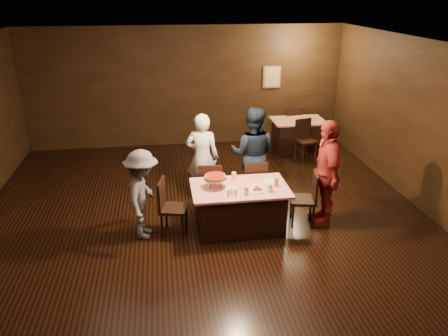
{
  "coord_description": "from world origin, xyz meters",
  "views": [
    {
      "loc": [
        -0.65,
        -5.97,
        3.8
      ],
      "look_at": [
        0.34,
        0.76,
        1.0
      ],
      "focal_mm": 35.0,
      "sensor_mm": 36.0,
      "label": 1
    }
  ],
  "objects": [
    {
      "name": "room",
      "position": [
        0.0,
        0.01,
        2.14
      ],
      "size": [
        10.0,
        10.04,
        3.02
      ],
      "color": "black",
      "rests_on": "ground"
    },
    {
      "name": "main_table",
      "position": [
        0.56,
        0.46,
        0.39
      ],
      "size": [
        1.6,
        1.0,
        0.77
      ],
      "primitive_type": "cube",
      "color": "red",
      "rests_on": "ground"
    },
    {
      "name": "back_table",
      "position": [
        2.72,
        4.16,
        0.39
      ],
      "size": [
        1.3,
        0.9,
        0.77
      ],
      "primitive_type": "cube",
      "color": "#AC1B0B",
      "rests_on": "ground"
    },
    {
      "name": "chair_far_left",
      "position": [
        0.16,
        1.21,
        0.47
      ],
      "size": [
        0.48,
        0.48,
        0.95
      ],
      "primitive_type": "cube",
      "rotation": [
        0.0,
        0.0,
        2.98
      ],
      "color": "black",
      "rests_on": "ground"
    },
    {
      "name": "chair_far_right",
      "position": [
        0.96,
        1.21,
        0.47
      ],
      "size": [
        0.43,
        0.43,
        0.95
      ],
      "primitive_type": "cube",
      "rotation": [
        0.0,
        0.0,
        3.12
      ],
      "color": "black",
      "rests_on": "ground"
    },
    {
      "name": "chair_end_left",
      "position": [
        -0.54,
        0.46,
        0.47
      ],
      "size": [
        0.51,
        0.51,
        0.95
      ],
      "primitive_type": "cube",
      "rotation": [
        0.0,
        0.0,
        1.34
      ],
      "color": "black",
      "rests_on": "ground"
    },
    {
      "name": "chair_end_right",
      "position": [
        1.66,
        0.46,
        0.47
      ],
      "size": [
        0.49,
        0.49,
        0.95
      ],
      "primitive_type": "cube",
      "rotation": [
        0.0,
        0.0,
        -1.76
      ],
      "color": "black",
      "rests_on": "ground"
    },
    {
      "name": "chair_back_near",
      "position": [
        2.72,
        3.46,
        0.47
      ],
      "size": [
        0.51,
        0.51,
        0.95
      ],
      "primitive_type": "cube",
      "rotation": [
        0.0,
        0.0,
        0.24
      ],
      "color": "black",
      "rests_on": "ground"
    },
    {
      "name": "chair_back_far",
      "position": [
        2.72,
        4.76,
        0.47
      ],
      "size": [
        0.46,
        0.46,
        0.95
      ],
      "primitive_type": "cube",
      "rotation": [
        0.0,
        0.0,
        3.25
      ],
      "color": "black",
      "rests_on": "ground"
    },
    {
      "name": "diner_white_jacket",
      "position": [
        0.07,
        1.69,
        0.85
      ],
      "size": [
        0.71,
        0.55,
        1.71
      ],
      "primitive_type": "imported",
      "rotation": [
        0.0,
        0.0,
        2.89
      ],
      "color": "white",
      "rests_on": "ground"
    },
    {
      "name": "diner_navy_hoodie",
      "position": [
        1.02,
        1.6,
        0.91
      ],
      "size": [
        1.07,
        0.96,
        1.81
      ],
      "primitive_type": "imported",
      "rotation": [
        0.0,
        0.0,
        2.78
      ],
      "color": "black",
      "rests_on": "ground"
    },
    {
      "name": "diner_grey_knit",
      "position": [
        -1.02,
        0.45,
        0.75
      ],
      "size": [
        0.7,
        1.04,
        1.5
      ],
      "primitive_type": "imported",
      "rotation": [
        0.0,
        0.0,
        1.41
      ],
      "color": "#5E5D62",
      "rests_on": "ground"
    },
    {
      "name": "diner_red_shirt",
      "position": [
        2.04,
        0.47,
        0.93
      ],
      "size": [
        0.58,
        1.13,
        1.85
      ],
      "primitive_type": "imported",
      "rotation": [
        0.0,
        0.0,
        -1.69
      ],
      "color": "#A72926",
      "rests_on": "ground"
    },
    {
      "name": "pizza_stand",
      "position": [
        0.16,
        0.51,
        0.95
      ],
      "size": [
        0.38,
        0.38,
        0.22
      ],
      "color": "black",
      "rests_on": "main_table"
    },
    {
      "name": "plate_with_slice",
      "position": [
        0.81,
        0.28,
        0.8
      ],
      "size": [
        0.25,
        0.25,
        0.06
      ],
      "color": "white",
      "rests_on": "main_table"
    },
    {
      "name": "plate_empty",
      "position": [
        1.11,
        0.61,
        0.78
      ],
      "size": [
        0.25,
        0.25,
        0.01
      ],
      "primitive_type": "cylinder",
      "color": "white",
      "rests_on": "main_table"
    },
    {
      "name": "glass_front_left",
      "position": [
        0.61,
        0.16,
        0.84
      ],
      "size": [
        0.08,
        0.08,
        0.14
      ],
      "primitive_type": "cylinder",
      "color": "silver",
      "rests_on": "main_table"
    },
    {
      "name": "glass_front_right",
      "position": [
        1.01,
        0.21,
        0.84
      ],
      "size": [
        0.08,
        0.08,
        0.14
      ],
      "primitive_type": "cylinder",
      "color": "silver",
      "rests_on": "main_table"
    },
    {
      "name": "glass_amber",
      "position": [
        1.16,
        0.41,
        0.84
      ],
      "size": [
        0.08,
        0.08,
        0.14
      ],
      "primitive_type": "cylinder",
      "color": "#BF7F26",
      "rests_on": "main_table"
    },
    {
      "name": "glass_back",
      "position": [
        0.51,
        0.76,
        0.84
      ],
      "size": [
        0.08,
        0.08,
        0.14
      ],
      "primitive_type": "cylinder",
      "color": "silver",
      "rests_on": "main_table"
    },
    {
      "name": "condiments",
      "position": [
        0.38,
        0.18,
        0.82
      ],
      "size": [
        0.17,
        0.1,
        0.09
      ],
      "color": "silver",
      "rests_on": "main_table"
    },
    {
      "name": "napkin_center",
      "position": [
        0.86,
        0.46,
        0.77
      ],
      "size": [
        0.19,
        0.19,
        0.01
      ],
      "primitive_type": "cube",
      "rotation": [
        0.0,
        0.0,
        0.21
      ],
      "color": "white",
      "rests_on": "main_table"
    },
    {
      "name": "napkin_left",
      "position": [
        0.41,
        0.41,
        0.77
      ],
      "size": [
        0.21,
        0.21,
        0.01
      ],
      "primitive_type": "cube",
      "rotation": [
        0.0,
        0.0,
        -0.35
      ],
      "color": "white",
      "rests_on": "main_table"
    }
  ]
}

